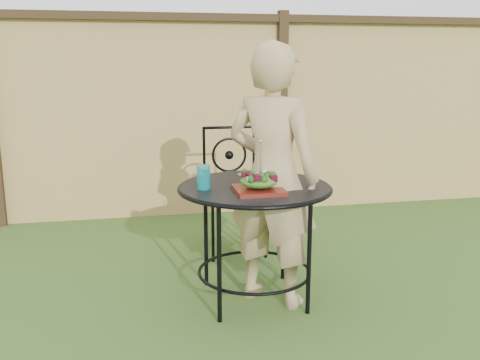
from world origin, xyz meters
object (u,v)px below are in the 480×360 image
Objects in this scene: salad_plate at (259,190)px; patio_chair at (233,186)px; patio_table at (255,208)px; diner at (272,176)px.

patio_chair is at bearing 86.75° from salad_plate.
patio_table is 0.93m from patio_chair.
patio_table is 0.22m from salad_plate.
diner reaches higher than patio_chair.
patio_table is 0.59× the size of diner.
patio_chair is 1.00m from diner.
salad_plate is at bearing -93.25° from patio_chair.
patio_chair is 3.52× the size of salad_plate.
patio_table is at bearing -92.88° from patio_chair.
salad_plate reaches higher than patio_table.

